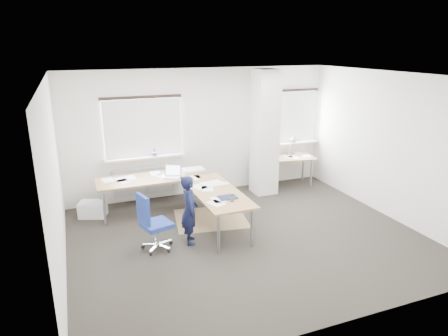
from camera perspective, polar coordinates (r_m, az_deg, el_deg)
name	(u,v)px	position (r m, az deg, el deg)	size (l,w,h in m)	color
ground	(247,237)	(7.19, 3.29, -9.85)	(6.00, 6.00, 0.00)	#292421
room_shell	(247,135)	(7.06, 3.35, 4.74)	(6.04, 5.04, 2.82)	silver
floor_mat	(211,219)	(7.89, -1.91, -7.23)	(1.36, 1.15, 0.01)	olive
white_crate	(93,209)	(8.36, -18.23, -5.60)	(0.50, 0.35, 0.30)	white
desk_main	(183,185)	(7.67, -5.92, -2.50)	(2.43, 2.60, 0.96)	brown
desk_side	(284,158)	(9.57, 8.54, 1.36)	(1.50, 0.93, 1.22)	brown
task_chair	(155,234)	(6.76, -9.83, -9.29)	(0.56, 0.55, 1.00)	navy
person	(190,210)	(6.79, -4.94, -5.97)	(0.44, 0.29, 1.20)	black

